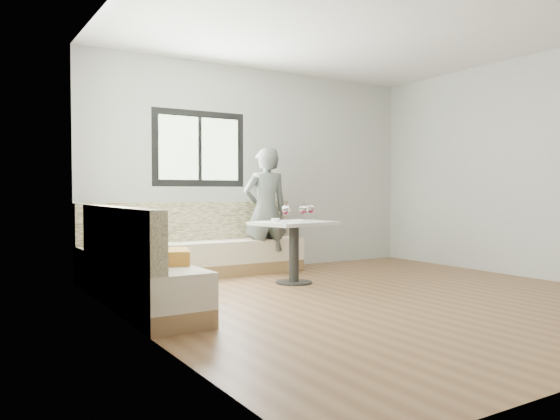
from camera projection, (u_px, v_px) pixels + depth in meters
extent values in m
cube|color=brown|center=(379.00, 298.00, 5.59)|extent=(5.00, 5.00, 0.01)
cube|color=white|center=(381.00, 22.00, 5.49)|extent=(5.00, 5.00, 0.01)
cube|color=#B7B7B2|center=(259.00, 169.00, 7.66)|extent=(5.00, 0.01, 2.80)
cube|color=#B7B7B2|center=(137.00, 151.00, 4.22)|extent=(0.01, 5.00, 2.80)
cube|color=#B7B7B2|center=(530.00, 167.00, 6.85)|extent=(0.01, 5.00, 2.80)
cube|color=black|center=(200.00, 149.00, 7.17)|extent=(1.30, 0.02, 1.00)
cube|color=black|center=(108.00, 130.00, 4.98)|extent=(0.02, 1.30, 1.00)
cube|color=brown|center=(198.00, 271.00, 6.92)|extent=(2.90, 0.55, 0.16)
cube|color=beige|center=(198.00, 253.00, 6.91)|extent=(2.90, 0.55, 0.29)
cube|color=beige|center=(191.00, 221.00, 7.08)|extent=(2.90, 0.14, 0.50)
cube|color=brown|center=(141.00, 299.00, 5.12)|extent=(0.55, 2.25, 0.16)
cube|color=beige|center=(140.00, 275.00, 5.11)|extent=(0.55, 2.25, 0.29)
cube|color=beige|center=(118.00, 234.00, 4.99)|extent=(0.14, 2.25, 0.50)
cube|color=orange|center=(164.00, 257.00, 4.79)|extent=(0.53, 0.53, 0.13)
cylinder|color=black|center=(294.00, 282.00, 6.46)|extent=(0.44, 0.44, 0.02)
cylinder|color=black|center=(294.00, 254.00, 6.45)|extent=(0.12, 0.12, 0.69)
cube|color=silver|center=(294.00, 223.00, 6.44)|extent=(1.00, 0.85, 0.04)
imported|color=#484D49|center=(266.00, 210.00, 7.24)|extent=(0.66, 0.49, 1.67)
cylinder|color=white|center=(275.00, 220.00, 6.41)|extent=(0.10, 0.10, 0.04)
sphere|color=black|center=(276.00, 219.00, 6.42)|extent=(0.02, 0.02, 0.02)
sphere|color=black|center=(274.00, 219.00, 6.41)|extent=(0.02, 0.02, 0.02)
sphere|color=black|center=(276.00, 219.00, 6.40)|extent=(0.02, 0.02, 0.02)
cylinder|color=white|center=(286.00, 223.00, 6.17)|extent=(0.07, 0.07, 0.01)
cylinder|color=white|center=(286.00, 218.00, 6.17)|extent=(0.01, 0.01, 0.09)
ellipsoid|color=white|center=(286.00, 210.00, 6.17)|extent=(0.09, 0.09, 0.11)
cylinder|color=#500211|center=(286.00, 212.00, 6.17)|extent=(0.06, 0.06, 0.02)
cylinder|color=white|center=(303.00, 222.00, 6.26)|extent=(0.07, 0.07, 0.01)
cylinder|color=white|center=(303.00, 218.00, 6.26)|extent=(0.01, 0.01, 0.09)
ellipsoid|color=white|center=(303.00, 210.00, 6.25)|extent=(0.09, 0.09, 0.11)
cylinder|color=#500211|center=(303.00, 212.00, 6.25)|extent=(0.06, 0.06, 0.02)
cylinder|color=white|center=(311.00, 221.00, 6.48)|extent=(0.07, 0.07, 0.01)
cylinder|color=white|center=(311.00, 217.00, 6.48)|extent=(0.01, 0.01, 0.09)
ellipsoid|color=white|center=(311.00, 209.00, 6.48)|extent=(0.09, 0.09, 0.11)
cylinder|color=#500211|center=(311.00, 211.00, 6.48)|extent=(0.06, 0.06, 0.02)
cylinder|color=white|center=(287.00, 221.00, 6.54)|extent=(0.07, 0.07, 0.01)
cylinder|color=white|center=(287.00, 217.00, 6.54)|extent=(0.01, 0.01, 0.09)
ellipsoid|color=white|center=(287.00, 209.00, 6.54)|extent=(0.09, 0.09, 0.11)
cylinder|color=#500211|center=(287.00, 211.00, 6.54)|extent=(0.06, 0.06, 0.02)
cylinder|color=white|center=(305.00, 220.00, 6.72)|extent=(0.07, 0.07, 0.01)
cylinder|color=white|center=(305.00, 216.00, 6.72)|extent=(0.01, 0.01, 0.09)
ellipsoid|color=white|center=(305.00, 208.00, 6.71)|extent=(0.09, 0.09, 0.11)
cylinder|color=#500211|center=(305.00, 210.00, 6.71)|extent=(0.06, 0.06, 0.02)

